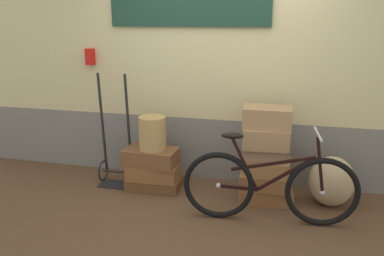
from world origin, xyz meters
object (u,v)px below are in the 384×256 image
suitcase_5 (267,166)px  wicker_basket (152,133)px  suitcase_3 (265,193)px  bicycle (269,187)px  suitcase_4 (264,180)px  suitcase_8 (267,117)px  suitcase_0 (155,183)px  burlap_sack (332,181)px  suitcase_1 (153,172)px  suitcase_7 (266,138)px  suitcase_6 (264,152)px  suitcase_2 (151,157)px  luggage_trolley (116,157)px

suitcase_5 → wicker_basket: bearing=-174.5°
suitcase_3 → bicycle: bearing=-88.6°
suitcase_4 → suitcase_5: bearing=58.8°
bicycle → suitcase_8: bearing=98.4°
suitcase_4 → suitcase_0: bearing=177.6°
suitcase_4 → bicycle: size_ratio=0.30×
burlap_sack → suitcase_1: bearing=-177.8°
suitcase_4 → suitcase_8: bearing=93.6°
suitcase_0 → burlap_sack: burlap_sack is taller
suitcase_7 → wicker_basket: bearing=173.9°
suitcase_8 → bicycle: (0.07, -0.50, -0.58)m
suitcase_7 → suitcase_3: bearing=40.8°
suitcase_6 → suitcase_0: bearing=176.0°
suitcase_1 → suitcase_8: (1.29, 0.05, 0.73)m
suitcase_3 → suitcase_4: suitcase_4 is taller
suitcase_0 → suitcase_2: 0.34m
suitcase_3 → burlap_sack: 0.72m
suitcase_1 → suitcase_2: bearing=148.5°
suitcase_0 → suitcase_6: suitcase_6 is taller
suitcase_5 → burlap_sack: (0.69, 0.05, -0.13)m
suitcase_7 → bicycle: (0.07, -0.45, -0.36)m
suitcase_5 → burlap_sack: bearing=9.4°
suitcase_2 → suitcase_3: size_ratio=1.05×
suitcase_0 → luggage_trolley: size_ratio=0.46×
luggage_trolley → suitcase_4: bearing=-2.8°
suitcase_7 → burlap_sack: (0.71, 0.08, -0.46)m
suitcase_6 → wicker_basket: size_ratio=1.24×
suitcase_0 → suitcase_8: bearing=-1.0°
bicycle → suitcase_1: bearing=161.7°
suitcase_7 → wicker_basket: 1.29m
suitcase_6 → burlap_sack: bearing=-2.8°
luggage_trolley → suitcase_7: bearing=-2.8°
suitcase_4 → suitcase_6: (-0.02, 0.05, 0.31)m
suitcase_1 → suitcase_3: suitcase_1 is taller
burlap_sack → suitcase_2: bearing=-178.2°
suitcase_1 → suitcase_8: suitcase_8 is taller
suitcase_2 → suitcase_8: (1.31, 0.04, 0.55)m
suitcase_1 → suitcase_6: size_ratio=1.23×
suitcase_8 → burlap_sack: suitcase_8 is taller
suitcase_3 → burlap_sack: (0.69, 0.05, 0.19)m
suitcase_4 → suitcase_6: size_ratio=1.09×
suitcase_4 → bicycle: bicycle is taller
luggage_trolley → suitcase_5: bearing=-1.8°
suitcase_2 → suitcase_7: (1.31, -0.02, 0.33)m
burlap_sack → suitcase_8: bearing=-178.0°
suitcase_4 → suitcase_7: 0.48m
suitcase_0 → suitcase_5: suitcase_5 is taller
suitcase_5 → burlap_sack: size_ratio=0.90×
suitcase_2 → wicker_basket: size_ratio=1.59×
suitcase_0 → suitcase_6: 1.36m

